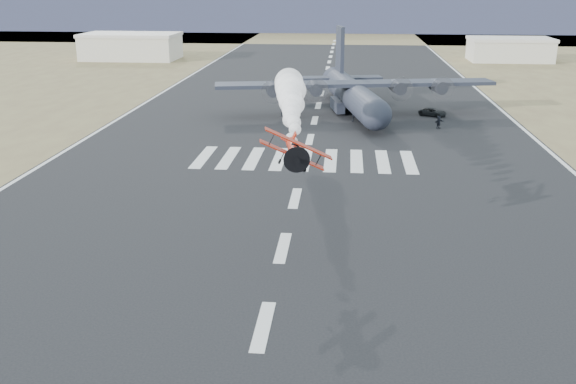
# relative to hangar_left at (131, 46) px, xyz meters

# --- Properties ---
(scrub_far) EXTENTS (500.00, 80.00, 0.00)m
(scrub_far) POSITION_rel_hangar_left_xyz_m (52.00, 85.00, -3.41)
(scrub_far) COLOR brown
(scrub_far) RESTS_ON ground
(runway_markings) EXTENTS (60.00, 260.00, 0.01)m
(runway_markings) POSITION_rel_hangar_left_xyz_m (52.00, -85.00, -3.40)
(runway_markings) COLOR silver
(runway_markings) RESTS_ON ground
(ridge_seg_b) EXTENTS (150.00, 50.00, 15.00)m
(ridge_seg_b) POSITION_rel_hangar_left_xyz_m (-78.00, 115.00, 4.09)
(ridge_seg_b) COLOR gray
(ridge_seg_b) RESTS_ON ground
(ridge_seg_c) EXTENTS (150.00, 50.00, 17.00)m
(ridge_seg_c) POSITION_rel_hangar_left_xyz_m (-13.00, 115.00, 5.09)
(ridge_seg_c) COLOR gray
(ridge_seg_c) RESTS_ON ground
(ridge_seg_d) EXTENTS (150.00, 50.00, 13.00)m
(ridge_seg_d) POSITION_rel_hangar_left_xyz_m (52.00, 115.00, 3.09)
(ridge_seg_d) COLOR gray
(ridge_seg_d) RESTS_ON ground
(ridge_seg_e) EXTENTS (150.00, 50.00, 15.00)m
(ridge_seg_e) POSITION_rel_hangar_left_xyz_m (117.00, 115.00, 4.09)
(ridge_seg_e) COLOR gray
(ridge_seg_e) RESTS_ON ground
(hangar_left) EXTENTS (24.50, 14.50, 6.70)m
(hangar_left) POSITION_rel_hangar_left_xyz_m (0.00, 0.00, 0.00)
(hangar_left) COLOR #BCB7A7
(hangar_left) RESTS_ON ground
(hangar_right) EXTENTS (20.50, 12.50, 5.90)m
(hangar_right) POSITION_rel_hangar_left_xyz_m (98.00, 5.00, -0.40)
(hangar_right) COLOR #BCB7A7
(hangar_right) RESTS_ON ground
(aerobatic_biplane) EXTENTS (5.02, 4.94, 3.48)m
(aerobatic_biplane) POSITION_rel_hangar_left_xyz_m (52.81, -120.85, 4.44)
(aerobatic_biplane) COLOR #AD110B
(smoke_trail) EXTENTS (4.63, 29.42, 3.44)m
(smoke_trail) POSITION_rel_hangar_left_xyz_m (50.53, -96.85, 4.65)
(smoke_trail) COLOR white
(transport_aircraft) EXTENTS (42.88, 35.11, 12.42)m
(transport_aircraft) POSITION_rel_hangar_left_xyz_m (57.56, -66.20, -0.21)
(transport_aircraft) COLOR #222733
(transport_aircraft) RESTS_ON ground
(support_vehicle) EXTENTS (4.61, 3.73, 1.17)m
(support_vehicle) POSITION_rel_hangar_left_xyz_m (69.89, -68.08, -2.82)
(support_vehicle) COLOR black
(support_vehicle) RESTS_ON ground
(crew_a) EXTENTS (0.75, 0.77, 1.63)m
(crew_a) POSITION_rel_hangar_left_xyz_m (48.62, -72.31, -2.59)
(crew_a) COLOR black
(crew_a) RESTS_ON ground
(crew_b) EXTENTS (1.05, 1.05, 1.89)m
(crew_b) POSITION_rel_hangar_left_xyz_m (46.92, -69.87, -2.46)
(crew_b) COLOR black
(crew_b) RESTS_ON ground
(crew_c) EXTENTS (0.65, 1.10, 1.59)m
(crew_c) POSITION_rel_hangar_left_xyz_m (61.10, -74.57, -2.61)
(crew_c) COLOR black
(crew_c) RESTS_ON ground
(crew_d) EXTENTS (0.57, 0.98, 1.60)m
(crew_d) POSITION_rel_hangar_left_xyz_m (57.69, -73.12, -2.61)
(crew_d) COLOR black
(crew_d) RESTS_ON ground
(crew_e) EXTENTS (1.00, 0.71, 1.86)m
(crew_e) POSITION_rel_hangar_left_xyz_m (60.52, -70.48, -2.48)
(crew_e) COLOR black
(crew_e) RESTS_ON ground
(crew_f) EXTENTS (1.65, 1.54, 1.84)m
(crew_f) POSITION_rel_hangar_left_xyz_m (69.63, -76.94, -2.49)
(crew_f) COLOR black
(crew_f) RESTS_ON ground
(crew_g) EXTENTS (0.65, 0.54, 1.71)m
(crew_g) POSITION_rel_hangar_left_xyz_m (49.54, -74.70, -2.55)
(crew_g) COLOR black
(crew_g) RESTS_ON ground
(crew_h) EXTENTS (0.86, 0.56, 1.71)m
(crew_h) POSITION_rel_hangar_left_xyz_m (58.83, -73.70, -2.55)
(crew_h) COLOR black
(crew_h) RESTS_ON ground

